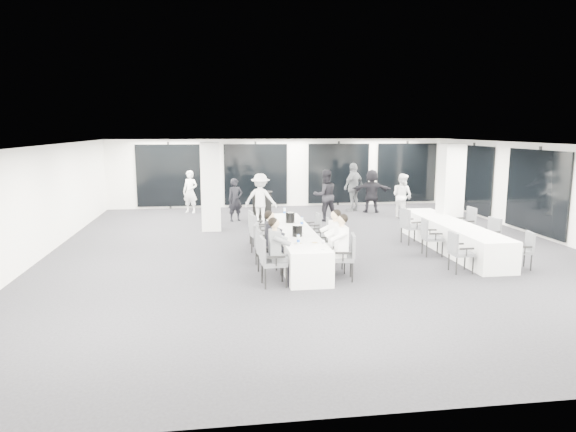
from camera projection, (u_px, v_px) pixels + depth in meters
name	position (u px, v px, depth m)	size (l,w,h in m)	color
room	(339.00, 193.00, 14.74)	(14.04, 16.04, 2.84)	black
column_left	(211.00, 187.00, 16.28)	(0.60, 0.60, 2.80)	silver
column_right	(450.00, 191.00, 15.08)	(0.60, 0.60, 2.80)	silver
banquet_table_main	(294.00, 244.00, 12.77)	(0.90, 5.00, 0.75)	white
banquet_table_side	(452.00, 236.00, 13.70)	(0.90, 5.00, 0.75)	white
cocktail_table	(262.00, 206.00, 17.99)	(0.75, 0.75, 1.05)	black
chair_main_left_near	(270.00, 258.00, 10.55)	(0.56, 0.61, 1.03)	#4F5256
chair_main_left_second	(266.00, 249.00, 11.42)	(0.57, 0.61, 1.01)	#4F5256
chair_main_left_mid	(262.00, 241.00, 12.41)	(0.58, 0.61, 0.96)	#4F5256
chair_main_left_fourth	(259.00, 232.00, 13.23)	(0.63, 0.66, 1.03)	#4F5256
chair_main_left_far	(256.00, 226.00, 14.25)	(0.55, 0.59, 0.97)	#4F5256
chair_main_right_near	(346.00, 254.00, 11.00)	(0.58, 0.62, 1.00)	#4F5256
chair_main_right_second	(339.00, 250.00, 11.62)	(0.48, 0.53, 0.87)	#4F5256
chair_main_right_mid	(331.00, 242.00, 12.43)	(0.46, 0.51, 0.88)	#4F5256
chair_main_right_fourth	(323.00, 233.00, 13.37)	(0.52, 0.56, 0.92)	#4F5256
chair_main_right_far	(314.00, 226.00, 14.52)	(0.49, 0.52, 0.86)	#4F5256
chair_side_left_near	(458.00, 250.00, 11.56)	(0.47, 0.53, 0.92)	#4F5256
chair_side_left_mid	(430.00, 235.00, 13.11)	(0.53, 0.58, 0.95)	#4F5256
chair_side_left_far	(409.00, 224.00, 14.44)	(0.58, 0.62, 1.00)	#4F5256
chair_side_right_near	(524.00, 248.00, 11.87)	(0.50, 0.54, 0.87)	#4F5256
chair_side_right_mid	(490.00, 233.00, 13.34)	(0.56, 0.59, 0.93)	#4F5256
chair_side_right_far	(466.00, 222.00, 14.62)	(0.51, 0.58, 1.01)	#4F5256
seated_guest_a	(278.00, 247.00, 10.54)	(0.50, 0.38, 1.44)	slate
seated_guest_b	(273.00, 238.00, 11.42)	(0.50, 0.38, 1.44)	black
seated_guest_c	(339.00, 243.00, 10.95)	(0.50, 0.38, 1.44)	white
seated_guest_d	(332.00, 237.00, 11.55)	(0.50, 0.38, 1.44)	white
standing_guest_a	(235.00, 197.00, 17.98)	(0.62, 0.50, 1.71)	black
standing_guest_b	(325.00, 192.00, 18.00)	(0.99, 0.60, 2.05)	black
standing_guest_c	(261.00, 195.00, 17.50)	(1.26, 0.64, 1.94)	white
standing_guest_d	(354.00, 184.00, 20.19)	(1.26, 0.71, 2.15)	slate
standing_guest_f	(372.00, 188.00, 19.83)	(1.74, 0.67, 1.90)	black
standing_guest_g	(190.00, 189.00, 19.75)	(0.68, 0.54, 1.85)	white
standing_guest_h	(402.00, 193.00, 18.53)	(0.89, 0.54, 1.84)	white
ice_bucket_near	(297.00, 231.00, 11.90)	(0.24, 0.24, 0.27)	black
ice_bucket_far	(290.00, 218.00, 13.62)	(0.24, 0.24, 0.28)	black
water_bottle_a	(298.00, 240.00, 11.05)	(0.07, 0.07, 0.21)	silver
water_bottle_b	(302.00, 222.00, 13.06)	(0.08, 0.08, 0.24)	silver
water_bottle_c	(285.00, 212.00, 14.79)	(0.07, 0.07, 0.21)	silver
plate_a	(298.00, 243.00, 11.12)	(0.21, 0.21, 0.03)	white
plate_b	(315.00, 243.00, 11.19)	(0.20, 0.20, 0.03)	white
plate_c	(300.00, 233.00, 12.22)	(0.20, 0.20, 0.03)	white
wine_glass	(323.00, 242.00, 10.56)	(0.08, 0.08, 0.21)	silver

